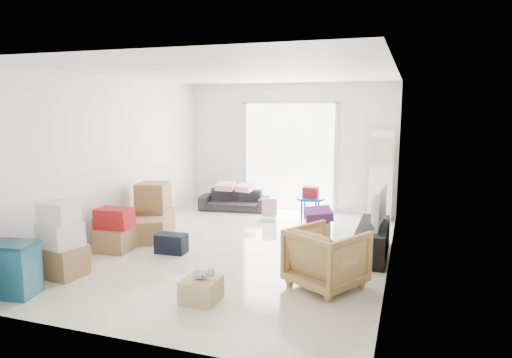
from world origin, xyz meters
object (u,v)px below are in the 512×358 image
object	(u,v)px
armchair	(327,255)
storage_bins	(12,269)
wood_crate	(201,290)
sofa	(234,197)
television	(374,221)
kids_table	(310,197)
ottoman	(318,232)
ac_tower	(381,176)
tv_console	(373,240)

from	to	relation	value
armchair	storage_bins	bearing A→B (deg)	52.92
storage_bins	wood_crate	size ratio (longest dim) A/B	1.60
sofa	armchair	size ratio (longest dim) A/B	1.80
television	kids_table	size ratio (longest dim) A/B	1.42
storage_bins	ottoman	bearing A→B (deg)	46.90
television	wood_crate	size ratio (longest dim) A/B	2.40
ac_tower	television	distance (m)	2.33
armchair	wood_crate	bearing A→B (deg)	64.85
sofa	armchair	xyz separation A→B (m)	(2.63, -3.58, 0.12)
kids_table	armchair	bearing A→B (deg)	-74.39
tv_console	armchair	xyz separation A→B (m)	(-0.44, -1.42, 0.17)
ottoman	armchair	bearing A→B (deg)	-75.54
armchair	ottoman	xyz separation A→B (m)	(-0.45, 1.75, -0.22)
ac_tower	television	size ratio (longest dim) A/B	1.81
sofa	armchair	distance (m)	4.44
armchair	kids_table	distance (m)	3.26
sofa	storage_bins	world-z (taller)	storage_bins
armchair	wood_crate	distance (m)	1.58
ac_tower	kids_table	world-z (taller)	ac_tower
ac_tower	television	bearing A→B (deg)	-88.76
television	ottoman	world-z (taller)	television
ottoman	kids_table	world-z (taller)	kids_table
television	wood_crate	distance (m)	2.91
television	ottoman	xyz separation A→B (m)	(-0.90, 0.33, -0.34)
tv_console	storage_bins	size ratio (longest dim) A/B	2.20
armchair	storage_bins	xyz separation A→B (m)	(-3.46, -1.46, -0.09)
ac_tower	tv_console	bearing A→B (deg)	-88.76
tv_console	wood_crate	world-z (taller)	tv_console
television	sofa	bearing A→B (deg)	58.47
sofa	kids_table	size ratio (longest dim) A/B	2.17
sofa	kids_table	world-z (taller)	kids_table
television	sofa	world-z (taller)	television
storage_bins	kids_table	world-z (taller)	kids_table
storage_bins	ottoman	size ratio (longest dim) A/B	1.66
tv_console	kids_table	xyz separation A→B (m)	(-1.32, 1.72, 0.25)
storage_bins	sofa	bearing A→B (deg)	80.70
ac_tower	storage_bins	world-z (taller)	ac_tower
sofa	tv_console	bearing A→B (deg)	-43.35
ac_tower	sofa	distance (m)	3.09
wood_crate	ac_tower	bearing A→B (deg)	70.08
sofa	kids_table	distance (m)	1.82
tv_console	television	distance (m)	0.30
kids_table	wood_crate	bearing A→B (deg)	-95.70
tv_console	storage_bins	xyz separation A→B (m)	(-3.90, -2.88, 0.09)
tv_console	sofa	distance (m)	3.76
tv_console	sofa	size ratio (longest dim) A/B	0.96
storage_bins	armchair	bearing A→B (deg)	22.87
tv_console	television	size ratio (longest dim) A/B	1.47
armchair	kids_table	world-z (taller)	armchair
tv_console	television	xyz separation A→B (m)	(0.00, 0.00, 0.30)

